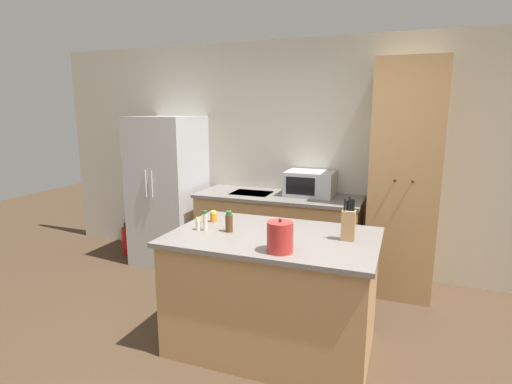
# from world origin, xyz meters

# --- Properties ---
(wall_back) EXTENTS (7.20, 0.06, 2.60)m
(wall_back) POSITION_xyz_m (0.00, 2.33, 1.30)
(wall_back) COLOR beige
(wall_back) RESTS_ON ground_plane
(refrigerator) EXTENTS (0.74, 0.77, 1.76)m
(refrigerator) POSITION_xyz_m (-1.89, 1.93, 0.88)
(refrigerator) COLOR #B7BABC
(refrigerator) RESTS_ON ground_plane
(back_counter) EXTENTS (1.82, 0.68, 0.91)m
(back_counter) POSITION_xyz_m (-0.51, 1.98, 0.46)
(back_counter) COLOR tan
(back_counter) RESTS_ON ground_plane
(pantry_cabinet) EXTENTS (0.63, 0.64, 2.30)m
(pantry_cabinet) POSITION_xyz_m (0.77, 1.99, 1.15)
(pantry_cabinet) COLOR tan
(pantry_cabinet) RESTS_ON ground_plane
(kitchen_island) EXTENTS (1.55, 0.99, 0.91)m
(kitchen_island) POSITION_xyz_m (-0.12, 0.59, 0.46)
(kitchen_island) COLOR tan
(kitchen_island) RESTS_ON ground_plane
(microwave) EXTENTS (0.52, 0.40, 0.27)m
(microwave) POSITION_xyz_m (-0.18, 2.08, 1.04)
(microwave) COLOR #B2B5B7
(microwave) RESTS_ON back_counter
(knife_block) EXTENTS (0.10, 0.07, 0.32)m
(knife_block) POSITION_xyz_m (0.42, 0.66, 1.03)
(knife_block) COLOR tan
(knife_block) RESTS_ON kitchen_island
(spice_bottle_tall_dark) EXTENTS (0.06, 0.06, 0.09)m
(spice_bottle_tall_dark) POSITION_xyz_m (-0.70, 0.76, 0.95)
(spice_bottle_tall_dark) COLOR orange
(spice_bottle_tall_dark) RESTS_ON kitchen_island
(spice_bottle_short_red) EXTENTS (0.04, 0.04, 0.10)m
(spice_bottle_short_red) POSITION_xyz_m (-0.71, 0.50, 0.95)
(spice_bottle_short_red) COLOR beige
(spice_bottle_short_red) RESTS_ON kitchen_island
(spice_bottle_amber_oil) EXTENTS (0.06, 0.06, 0.16)m
(spice_bottle_amber_oil) POSITION_xyz_m (-0.46, 0.55, 0.98)
(spice_bottle_amber_oil) COLOR #563319
(spice_bottle_amber_oil) RESTS_ON kitchen_island
(spice_bottle_green_herb) EXTENTS (0.04, 0.04, 0.16)m
(spice_bottle_green_herb) POSITION_xyz_m (-0.65, 0.52, 0.98)
(spice_bottle_green_herb) COLOR beige
(spice_bottle_green_herb) RESTS_ON kitchen_island
(kettle) EXTENTS (0.17, 0.17, 0.23)m
(kettle) POSITION_xyz_m (0.03, 0.26, 1.01)
(kettle) COLOR #B72D28
(kettle) RESTS_ON kitchen_island
(fire_extinguisher) EXTENTS (0.12, 0.12, 0.42)m
(fire_extinguisher) POSITION_xyz_m (-2.51, 1.87, 0.18)
(fire_extinguisher) COLOR red
(fire_extinguisher) RESTS_ON ground_plane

